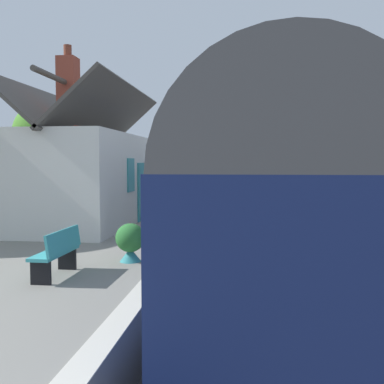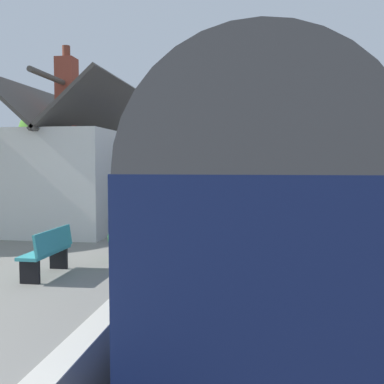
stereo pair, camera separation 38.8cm
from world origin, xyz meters
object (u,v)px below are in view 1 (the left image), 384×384
Objects in this scene: train at (258,191)px; planter_corner_building at (144,193)px; bench_near_building at (177,194)px; bench_platform_end at (58,251)px; planter_under_sign at (168,222)px; station_building at (85,175)px; planter_by_door at (130,241)px; bench_mid_platform at (189,190)px; lamp_post_platform at (198,148)px; tree_distant at (44,136)px; planter_edge_far at (132,197)px; station_sign_board at (201,179)px.

train is 11.52m from planter_corner_building.
bench_platform_end is at bearing -179.56° from bench_near_building.
planter_under_sign is (-1.56, 2.57, -0.79)m from train.
station_building is 6.30m from planter_by_door.
bench_mid_platform is (12.80, 3.78, -0.75)m from train.
lamp_post_platform is (-6.02, -1.19, 2.30)m from bench_mid_platform.
bench_platform_end is at bearing 164.42° from planter_under_sign.
train is 5.01× the size of lamp_post_platform.
lamp_post_platform reaches higher than planter_under_sign.
tree_distant is (3.79, 10.93, 3.50)m from bench_mid_platform.
lamp_post_platform reaches higher than train.
tree_distant reaches higher than planter_under_sign.
planter_edge_far is (7.19, 0.23, -1.28)m from station_building.
planter_corner_building is at bearing 7.36° from bench_platform_end.
planter_under_sign is (4.55, -1.27, -0.04)m from bench_platform_end.
bench_near_building is 1.01× the size of bench_mid_platform.
bench_mid_platform is at bearing -9.50° from station_building.
planter_corner_building is at bearing 30.92° from train.
lamp_post_platform is at bearing -149.50° from bench_near_building.
bench_near_building is at bearing -111.29° from planter_corner_building.
bench_near_building is (9.10, 3.96, -0.75)m from train.
station_sign_board is at bearing 0.15° from planter_by_door.
station_building is 5.20× the size of bench_platform_end.
bench_mid_platform is 14.42m from planter_under_sign.
tree_distant reaches higher than planter_by_door.
station_sign_board is at bearing 3.68° from lamp_post_platform.
train is at bearing -163.55° from bench_mid_platform.
planter_edge_far is at bearing 20.08° from planter_under_sign.
bench_near_building is 0.90× the size of station_sign_board.
lamp_post_platform reaches higher than bench_mid_platform.
train is at bearing -32.14° from bench_platform_end.
train is 7.43m from lamp_post_platform.
planter_by_door is at bearing 178.78° from lamp_post_platform.
station_sign_board is at bearing 14.37° from train.
planter_corner_building is (1.96, -0.13, 0.04)m from planter_edge_far.
planter_edge_far is (14.01, 2.19, -0.08)m from bench_platform_end.
tree_distant is (18.16, 12.13, 3.54)m from planter_under_sign.
train is 13.37m from bench_mid_platform.
planter_by_door is 11.73m from lamp_post_platform.
planter_under_sign is (3.15, -0.27, -0.00)m from planter_by_door.
tree_distant reaches higher than lamp_post_platform.
bench_platform_end is (-6.82, -1.96, -1.20)m from station_building.
planter_edge_far is at bearing 1.81° from station_building.
bench_mid_platform reaches higher than planter_edge_far.
bench_platform_end is 0.19× the size of tree_distant.
planter_under_sign is 22.13m from tree_distant.
train is 14.35× the size of bench_mid_platform.
bench_platform_end is 13.16m from lamp_post_platform.
planter_under_sign is 11.90m from planter_corner_building.
train is at bearing -58.72° from planter_under_sign.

